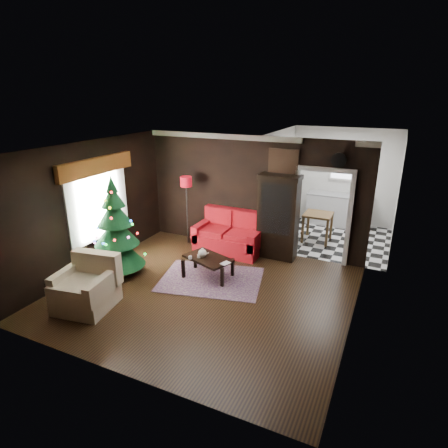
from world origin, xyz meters
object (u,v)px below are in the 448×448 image
at_px(christmas_tree, 116,228).
at_px(teapot, 202,253).
at_px(curio_cabinet, 278,219).
at_px(wall_clock, 339,160).
at_px(kitchen_table, 317,227).
at_px(floor_lamp, 187,212).
at_px(armchair, 85,285).
at_px(coffee_table, 208,267).
at_px(loveseat, 229,233).

relative_size(christmas_tree, teapot, 10.30).
relative_size(curio_cabinet, wall_clock, 5.94).
relative_size(teapot, kitchen_table, 0.27).
relative_size(christmas_tree, wall_clock, 6.62).
xyz_separation_m(floor_lamp, kitchen_table, (3.01, 1.59, -0.46)).
height_order(armchair, wall_clock, wall_clock).
bearing_deg(curio_cabinet, floor_lamp, -176.23).
bearing_deg(armchair, teapot, 46.05).
distance_m(curio_cabinet, floor_lamp, 2.37).
height_order(coffee_table, kitchen_table, kitchen_table).
relative_size(curio_cabinet, christmas_tree, 0.90).
bearing_deg(armchair, curio_cabinet, 46.77).
xyz_separation_m(christmas_tree, teapot, (1.69, 0.64, -0.50)).
bearing_deg(loveseat, curio_cabinet, 10.83).
bearing_deg(curio_cabinet, wall_clock, 8.53).
distance_m(armchair, teapot, 2.39).
relative_size(armchair, coffee_table, 1.01).
distance_m(loveseat, kitchen_table, 2.45).
bearing_deg(christmas_tree, teapot, 20.63).
height_order(christmas_tree, kitchen_table, christmas_tree).
xyz_separation_m(armchair, wall_clock, (3.66, 3.83, 1.92)).
distance_m(coffee_table, teapot, 0.34).
xyz_separation_m(floor_lamp, armchair, (-0.10, -3.49, -0.37)).
height_order(christmas_tree, coffee_table, christmas_tree).
bearing_deg(floor_lamp, kitchen_table, 27.78).
distance_m(loveseat, floor_lamp, 1.26).
bearing_deg(wall_clock, armchair, -133.72).
bearing_deg(floor_lamp, wall_clock, 5.38).
bearing_deg(kitchen_table, christmas_tree, -132.53).
bearing_deg(wall_clock, floor_lamp, -174.62).
distance_m(curio_cabinet, kitchen_table, 1.67).
distance_m(coffee_table, kitchen_table, 3.49).
bearing_deg(teapot, wall_clock, 39.06).
distance_m(curio_cabinet, teapot, 2.06).
height_order(loveseat, floor_lamp, floor_lamp).
relative_size(loveseat, curio_cabinet, 0.89).
bearing_deg(coffee_table, kitchen_table, 61.83).
bearing_deg(armchair, kitchen_table, 49.28).
relative_size(loveseat, teapot, 8.27).
bearing_deg(coffee_table, armchair, -126.15).
bearing_deg(floor_lamp, teapot, -50.65).
bearing_deg(armchair, coffee_table, 44.62).
relative_size(floor_lamp, kitchen_table, 2.48).
height_order(curio_cabinet, kitchen_table, curio_cabinet).
xyz_separation_m(floor_lamp, teapot, (1.26, -1.53, -0.28)).
bearing_deg(christmas_tree, curio_cabinet, 39.76).
bearing_deg(coffee_table, wall_clock, 39.71).
bearing_deg(christmas_tree, loveseat, 51.99).
distance_m(christmas_tree, kitchen_table, 5.14).
relative_size(christmas_tree, coffee_table, 2.14).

